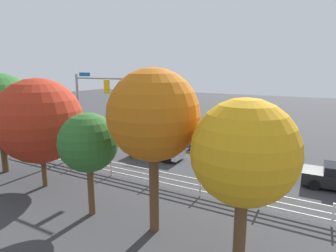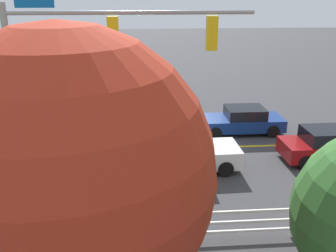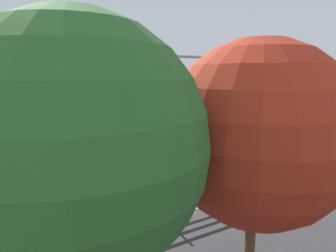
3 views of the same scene
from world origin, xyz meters
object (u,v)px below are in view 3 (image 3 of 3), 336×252
object	(u,v)px
car_0	(194,140)
car_4	(257,145)
car_3	(317,135)
pedestrian	(145,184)
tree_1	(256,133)
car_2	(184,159)
car_1	(120,150)
tree_3	(79,145)

from	to	relation	value
car_0	car_4	world-z (taller)	car_4
car_4	car_3	bearing A→B (deg)	-2.41
pedestrian	tree_1	distance (m)	6.31
car_2	tree_1	world-z (taller)	tree_1
car_4	pedestrian	bearing A→B (deg)	-163.94
car_1	pedestrian	distance (m)	6.70
tree_3	car_0	bearing A→B (deg)	-132.86
car_0	car_2	distance (m)	5.33
car_4	tree_1	size ratio (longest dim) A/B	0.64
tree_3	tree_1	bearing A→B (deg)	176.21
car_3	car_0	bearing A→B (deg)	156.89
car_0	car_3	world-z (taller)	car_3
pedestrian	tree_3	world-z (taller)	tree_3
tree_1	tree_3	bearing A→B (deg)	-3.79
tree_3	car_2	bearing A→B (deg)	-133.75
pedestrian	tree_1	xyz separation A→B (m)	(-0.87, 5.39, 3.17)
car_0	car_3	bearing A→B (deg)	158.14
tree_3	pedestrian	bearing A→B (deg)	-126.04
tree_3	car_3	bearing A→B (deg)	-158.68
car_2	pedestrian	size ratio (longest dim) A/B	2.68
pedestrian	car_4	bearing A→B (deg)	-119.80
car_2	tree_3	size ratio (longest dim) A/B	0.66
car_1	car_4	size ratio (longest dim) A/B	1.00
car_2	pedestrian	xyz separation A→B (m)	(3.83, 2.78, 0.19)
pedestrian	tree_3	size ratio (longest dim) A/B	0.25
car_0	car_1	distance (m)	6.11
tree_1	car_3	bearing A→B (deg)	-152.53
car_3	tree_1	distance (m)	18.43
car_0	car_1	world-z (taller)	car_1
car_0	pedestrian	distance (m)	10.00
car_3	pedestrian	xyz separation A→B (m)	(16.94, 2.97, 0.23)
car_1	tree_3	xyz separation A→B (m)	(4.93, 11.67, 3.57)
car_0	car_4	size ratio (longest dim) A/B	1.02
car_0	pedestrian	size ratio (longest dim) A/B	2.58
car_2	car_0	bearing A→B (deg)	47.37
car_4	car_2	bearing A→B (deg)	-177.79
car_0	tree_1	bearing A→B (deg)	61.96
car_1	car_4	world-z (taller)	car_1
car_1	car_3	bearing A→B (deg)	165.13
tree_1	tree_3	distance (m)	4.58
car_0	car_2	xyz separation A→B (m)	(3.50, 4.02, 0.08)
car_0	car_2	size ratio (longest dim) A/B	0.96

